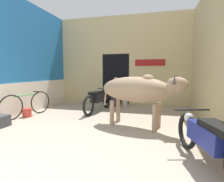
# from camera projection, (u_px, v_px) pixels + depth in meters

# --- Properties ---
(wall_left_shopfront) EXTENTS (0.25, 5.56, 3.64)m
(wall_left_shopfront) POSITION_uv_depth(u_px,v_px,m) (12.00, 58.00, 5.21)
(wall_left_shopfront) COLOR #236BAD
(wall_left_shopfront) RESTS_ON ground_plane
(wall_back_with_doorway) EXTENTS (5.38, 0.93, 3.64)m
(wall_back_with_doorway) POSITION_uv_depth(u_px,v_px,m) (121.00, 67.00, 7.48)
(wall_back_with_doorway) COLOR #D1BC84
(wall_back_with_doorway) RESTS_ON ground_plane
(wall_right_with_door) EXTENTS (0.22, 5.56, 3.64)m
(wall_right_with_door) POSITION_uv_depth(u_px,v_px,m) (222.00, 51.00, 3.80)
(wall_right_with_door) COLOR #D1BC84
(wall_right_with_door) RESTS_ON ground_plane
(cow) EXTENTS (2.15, 1.07, 1.32)m
(cow) POSITION_uv_depth(u_px,v_px,m) (138.00, 90.00, 4.24)
(cow) COLOR tan
(cow) RESTS_ON ground_plane
(motorcycle_near) EXTENTS (0.72, 1.90, 0.74)m
(motorcycle_near) POSITION_uv_depth(u_px,v_px,m) (209.00, 139.00, 2.41)
(motorcycle_near) COLOR black
(motorcycle_near) RESTS_ON ground_plane
(motorcycle_far) EXTENTS (0.58, 1.99, 0.76)m
(motorcycle_far) POSITION_uv_depth(u_px,v_px,m) (99.00, 99.00, 5.95)
(motorcycle_far) COLOR black
(motorcycle_far) RESTS_ON ground_plane
(bicycle) EXTENTS (0.54, 1.66, 0.74)m
(bicycle) POSITION_uv_depth(u_px,v_px,m) (27.00, 104.00, 5.31)
(bicycle) COLOR black
(bicycle) RESTS_ON ground_plane
(shopkeeper_seated) EXTENTS (0.42, 0.34, 1.15)m
(shopkeeper_seated) POSITION_uv_depth(u_px,v_px,m) (116.00, 91.00, 6.91)
(shopkeeper_seated) COLOR #3D3842
(shopkeeper_seated) RESTS_ON ground_plane
(plastic_stool) EXTENTS (0.35, 0.35, 0.38)m
(plastic_stool) POSITION_uv_depth(u_px,v_px,m) (124.00, 100.00, 7.04)
(plastic_stool) COLOR beige
(plastic_stool) RESTS_ON ground_plane
(bucket) EXTENTS (0.26, 0.26, 0.26)m
(bucket) POSITION_uv_depth(u_px,v_px,m) (27.00, 113.00, 5.27)
(bucket) COLOR #C63D33
(bucket) RESTS_ON ground_plane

